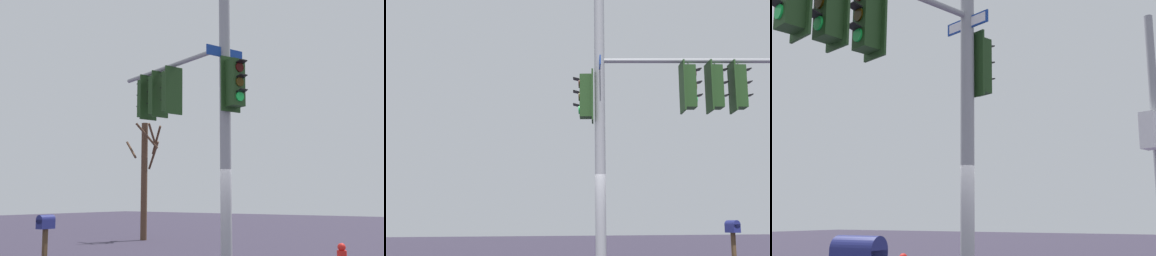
{
  "view_description": "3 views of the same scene",
  "coord_description": "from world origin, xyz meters",
  "views": [
    {
      "loc": [
        6.12,
        -9.55,
        1.87
      ],
      "look_at": [
        -0.57,
        -0.19,
        3.45
      ],
      "focal_mm": 47.0,
      "sensor_mm": 36.0,
      "label": 1
    },
    {
      "loc": [
        4.08,
        11.79,
        1.32
      ],
      "look_at": [
        0.43,
        -0.12,
        3.73
      ],
      "focal_mm": 46.28,
      "sensor_mm": 36.0,
      "label": 2
    },
    {
      "loc": [
        -7.99,
        -3.9,
        1.57
      ],
      "look_at": [
        0.5,
        0.7,
        3.31
      ],
      "focal_mm": 46.06,
      "sensor_mm": 36.0,
      "label": 3
    }
  ],
  "objects": [
    {
      "name": "mailbox",
      "position": [
        -4.61,
        -1.04,
        1.11
      ],
      "size": [
        0.26,
        0.45,
        1.41
      ],
      "rotation": [
        0.0,
        0.0,
        0.04
      ],
      "color": "#4C3823",
      "rests_on": "ground"
    },
    {
      "name": "main_signal_pole_assembly",
      "position": [
        -1.0,
        0.53,
        5.07
      ],
      "size": [
        5.0,
        4.68,
        9.88
      ],
      "rotation": [
        0.0,
        0.0,
        2.84
      ],
      "color": "gray",
      "rests_on": "ground"
    }
  ]
}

